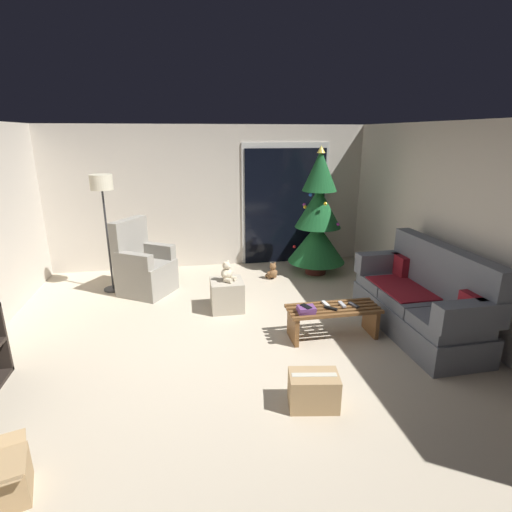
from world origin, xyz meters
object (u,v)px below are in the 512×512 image
Objects in this scene: remote_black at (331,308)px; cardboard_box_taped_mid_floor at (314,390)px; couch at (422,301)px; teddy_bear_cream at (227,272)px; ottoman at (227,295)px; cell_phone at (306,306)px; coffee_table at (333,317)px; remote_white at (326,304)px; armchair at (143,267)px; remote_silver at (342,304)px; book_stack at (306,309)px; floor_lamp at (103,194)px; teddy_bear_chestnut_by_tree at (273,272)px; christmas_tree at (318,220)px; remote_graphite at (354,305)px.

remote_black is 1.30m from cardboard_box_taped_mid_floor.
couch is 6.85× the size of teddy_bear_cream.
cell_phone is at bearing -53.58° from ottoman.
teddy_bear_cream reaches higher than coffee_table.
armchair is at bearing -43.35° from remote_white.
ottoman is (-1.28, 0.96, -0.18)m from remote_silver.
remote_black is 0.31m from book_stack.
floor_lamp is (-2.84, 2.04, 1.25)m from coffee_table.
remote_silver is 2.09m from teddy_bear_chestnut_by_tree.
christmas_tree is at bearing 68.61° from book_stack.
remote_silver is 0.50m from cell_phone.
teddy_bear_cream is (-1.27, 0.96, 0.15)m from remote_silver.
remote_silver is 1.61m from ottoman.
ottoman reaches higher than coffee_table.
armchair is 1.46m from ottoman.
book_stack reaches higher than cardboard_box_taped_mid_floor.
teddy_bear_chestnut_by_tree is at bearing 50.69° from teddy_bear_cream.
coffee_table is 2.29× the size of cardboard_box_taped_mid_floor.
book_stack is (-0.48, -0.11, 0.02)m from remote_silver.
cardboard_box_taped_mid_floor is at bearing 60.71° from remote_white.
floor_lamp is 2.20m from teddy_bear_cream.
christmas_tree reaches higher than cardboard_box_taped_mid_floor.
floor_lamp is 6.25× the size of teddy_bear_chestnut_by_tree.
armchair reaches higher than cardboard_box_taped_mid_floor.
remote_graphite is 0.14m from remote_silver.
ottoman is 2.25m from cardboard_box_taped_mid_floor.
cell_phone is (-0.61, -0.07, 0.06)m from remote_graphite.
cardboard_box_taped_mid_floor is (-0.56, -1.27, -0.23)m from remote_white.
teddy_bear_cream is (-0.79, 1.07, 0.09)m from cell_phone.
ottoman reaches higher than remote_white.
remote_silver is 0.09× the size of floor_lamp.
teddy_bear_chestnut_by_tree is (0.88, 1.07, -0.42)m from teddy_bear_cream.
cell_phone is 0.50× the size of teddy_bear_chestnut_by_tree.
armchair reaches higher than couch.
teddy_bear_cream is at bearing -45.51° from remote_white.
cell_phone is 0.33× the size of ottoman.
coffee_table is 1.53m from ottoman.
armchair is (-1.97, 1.92, -0.06)m from cell_phone.
coffee_table is 7.05× the size of remote_graphite.
remote_white reaches higher than teddy_bear_chestnut_by_tree.
christmas_tree is 7.60× the size of teddy_bear_cream.
coffee_table is 0.18m from remote_white.
christmas_tree is (0.60, 2.13, 0.56)m from remote_white.
teddy_bear_chestnut_by_tree is (-0.22, 2.12, -0.27)m from remote_black.
armchair is at bearing 119.35° from cardboard_box_taped_mid_floor.
floor_lamp reaches higher than cell_phone.
ottoman is at bearing -53.24° from remote_graphite.
remote_white is 0.14× the size of armchair.
teddy_bear_cream is at bearing -129.31° from teddy_bear_chestnut_by_tree.
christmas_tree is 7.60× the size of teddy_bear_chestnut_by_tree.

